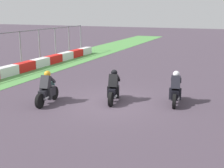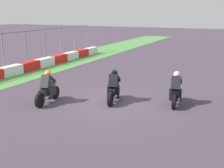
% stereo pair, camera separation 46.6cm
% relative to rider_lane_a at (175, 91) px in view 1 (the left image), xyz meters
% --- Properties ---
extents(ground_plane, '(120.00, 120.00, 0.00)m').
position_rel_rider_lane_a_xyz_m(ground_plane, '(-1.00, 2.78, -0.62)').
color(ground_plane, '#453946').
extents(rider_lane_a, '(2.04, 0.60, 1.51)m').
position_rel_rider_lane_a_xyz_m(rider_lane_a, '(0.00, 0.00, 0.00)').
color(rider_lane_a, black).
rests_on(rider_lane_a, ground_plane).
extents(rider_lane_b, '(2.03, 0.64, 1.51)m').
position_rel_rider_lane_a_xyz_m(rider_lane_b, '(-0.80, 2.70, 0.00)').
color(rider_lane_b, black).
rests_on(rider_lane_b, ground_plane).
extents(rider_lane_c, '(2.04, 0.58, 1.51)m').
position_rel_rider_lane_a_xyz_m(rider_lane_c, '(-2.23, 5.39, 0.00)').
color(rider_lane_c, black).
rests_on(rider_lane_c, ground_plane).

